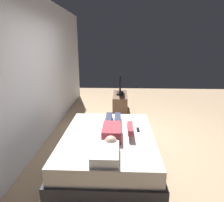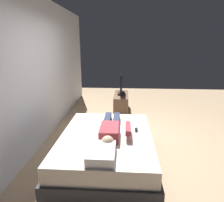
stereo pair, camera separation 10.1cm
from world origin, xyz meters
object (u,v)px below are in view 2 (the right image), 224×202
Objects in this scene: pillow at (101,153)px; tv_stand at (121,103)px; person at (111,129)px; remote at (136,130)px; tv at (121,85)px; bed at (106,150)px.

tv_stand is (3.42, -0.18, -0.35)m from pillow.
person is at bearing -6.05° from pillow.
remote is 0.17× the size of tv.
bed is at bearing 110.61° from remote.
remote is (0.85, -0.48, -0.05)m from pillow.
bed is 0.75m from pillow.
pillow is at bearing 177.04° from tv_stand.
tv is (3.42, -0.18, 0.18)m from pillow.
bed is 2.81m from tv.
remote is at bearing -173.31° from tv_stand.
tv is at bearing -3.68° from bed.
pillow reaches higher than tv_stand.
tv is at bearing 7.13° from tv_stand.
remote is at bearing -69.53° from person.
tv_stand is at bearing -2.17° from person.
tv is (2.72, -0.10, 0.16)m from person.
pillow is 3.44m from tv_stand.
pillow reaches higher than remote.
bed is 1.80× the size of tv_stand.
remote is (0.18, -0.48, 0.29)m from bed.
bed is 4.12× the size of pillow.
bed is at bearing 176.32° from tv.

